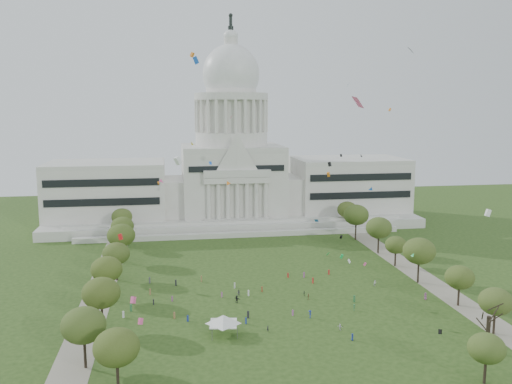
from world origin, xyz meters
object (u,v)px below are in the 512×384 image
Objects in this scene: big_bare_tree at (489,313)px; person_1 at (495,359)px; event_tent at (223,319)px; person_0 at (425,296)px; capitol at (232,172)px.

big_bare_tree reaches higher than person_1.
big_bare_tree reaches higher than event_tent.
big_bare_tree is 9.26m from person_1.
big_bare_tree is 6.69× the size of person_0.
capitol is 83.63× the size of person_0.
person_0 is at bearing 109.84° from person_1.
capitol reaches higher than person_0.
big_bare_tree is at bearing -74.98° from capitol.
person_0 is 1.10× the size of person_1.
person_1 is (-1.23, -4.83, -7.81)m from big_bare_tree.
capitol is 16.73× the size of event_tent.
person_0 reaches higher than person_1.
capitol is 152.48m from person_1.
event_tent is (-54.42, 17.92, -4.98)m from big_bare_tree.
big_bare_tree is 32.77m from person_0.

